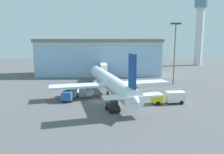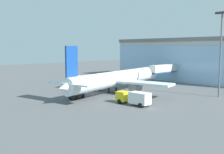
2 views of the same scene
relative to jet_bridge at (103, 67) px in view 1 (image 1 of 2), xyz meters
name	(u,v)px [view 1 (image 1 of 2)]	position (x,y,z in m)	size (l,w,h in m)	color
ground	(98,101)	(-1.63, -27.75, -4.49)	(240.00, 240.00, 0.00)	#545659
terminal_building	(99,57)	(-1.64, 12.57, 2.65)	(49.25, 16.80, 14.27)	#B7B7B7
jet_bridge	(103,67)	(0.00, 0.00, 0.00)	(2.54, 13.84, 5.87)	beige
control_tower	(200,27)	(53.54, 44.12, 16.63)	(7.32, 7.32, 36.01)	silver
apron_light_mast	(175,49)	(21.69, -10.27, 6.76)	(3.20, 0.40, 18.99)	#59595E
airplane	(110,82)	(1.40, -22.54, -1.07)	(29.84, 40.07, 11.46)	white
catering_truck	(71,93)	(-8.07, -25.14, -3.02)	(3.34, 7.54, 2.65)	#2659A5
fuel_truck	(169,97)	(14.13, -30.45, -3.02)	(7.42, 2.85, 2.65)	yellow
baggage_cart	(129,96)	(5.99, -25.08, -3.99)	(3.22, 2.73, 1.50)	slate
pushback_tug	(113,106)	(1.48, -35.09, -3.52)	(2.96, 3.59, 2.30)	black
safety_cone_nose	(104,101)	(-0.15, -28.42, -4.22)	(0.36, 0.36, 0.55)	orange
safety_cone_wingtip	(52,96)	(-12.78, -23.71, -4.22)	(0.36, 0.36, 0.55)	orange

